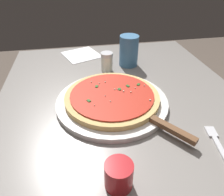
{
  "coord_description": "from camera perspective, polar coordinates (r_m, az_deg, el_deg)",
  "views": [
    {
      "loc": [
        0.52,
        -0.13,
        1.13
      ],
      "look_at": [
        0.01,
        -0.04,
        0.77
      ],
      "focal_mm": 33.7,
      "sensor_mm": 36.0,
      "label": 1
    }
  ],
  "objects": [
    {
      "name": "pizza",
      "position": [
        0.63,
        0.0,
        0.36
      ],
      "size": [
        0.28,
        0.28,
        0.02
      ],
      "color": "#DBB26B",
      "rests_on": "serving_plate"
    },
    {
      "name": "pizza_server",
      "position": [
        0.56,
        12.3,
        -6.47
      ],
      "size": [
        0.2,
        0.17,
        0.01
      ],
      "color": "silver",
      "rests_on": "serving_plate"
    },
    {
      "name": "fork",
      "position": [
        0.56,
        27.55,
        -12.56
      ],
      "size": [
        0.19,
        0.05,
        0.0
      ],
      "color": "silver",
      "rests_on": "restaurant_table"
    },
    {
      "name": "restaurant_table",
      "position": [
        0.75,
        2.73,
        -10.1
      ],
      "size": [
        0.97,
        0.78,
        0.75
      ],
      "color": "black",
      "rests_on": "ground_plane"
    },
    {
      "name": "parmesan_shaker",
      "position": [
        0.82,
        -1.41,
        9.8
      ],
      "size": [
        0.05,
        0.05,
        0.07
      ],
      "color": "silver",
      "rests_on": "restaurant_table"
    },
    {
      "name": "cup_tall_drink",
      "position": [
        0.86,
        4.58,
        12.63
      ],
      "size": [
        0.07,
        0.07,
        0.12
      ],
      "primitive_type": "cylinder",
      "color": "teal",
      "rests_on": "restaurant_table"
    },
    {
      "name": "serving_plate",
      "position": [
        0.64,
        0.0,
        -0.91
      ],
      "size": [
        0.34,
        0.34,
        0.02
      ],
      "primitive_type": "cylinder",
      "color": "white",
      "rests_on": "restaurant_table"
    },
    {
      "name": "napkin_folded_right",
      "position": [
        0.98,
        -8.25,
        11.56
      ],
      "size": [
        0.19,
        0.19,
        0.0
      ],
      "primitive_type": "cube",
      "rotation": [
        0.0,
        0.0,
        0.37
      ],
      "color": "white",
      "rests_on": "restaurant_table"
    },
    {
      "name": "cup_small_sauce",
      "position": [
        0.43,
        1.83,
        -20.23
      ],
      "size": [
        0.06,
        0.06,
        0.06
      ],
      "primitive_type": "cylinder",
      "color": "#B2191E",
      "rests_on": "restaurant_table"
    }
  ]
}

